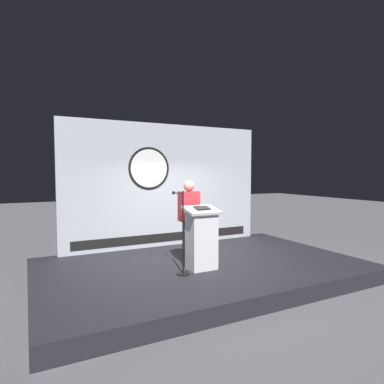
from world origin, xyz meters
The scene contains 6 objects.
ground_plane centered at (0.00, 0.00, 0.00)m, with size 40.00×40.00×0.00m, color #4C4C51.
stage_platform centered at (0.00, 0.00, 0.15)m, with size 6.40×4.00×0.30m, color black.
banner_display centered at (-0.01, 1.85, 1.83)m, with size 5.21×0.12×3.06m.
podium centered at (-0.20, -0.36, 0.90)m, with size 0.64×0.50×1.22m.
speaker_person centered at (-0.23, 0.12, 1.17)m, with size 0.40×0.26×1.69m.
microphone_stand centered at (-0.66, -0.45, 0.84)m, with size 0.24×0.58×1.52m.
Camera 1 is at (-3.18, -5.78, 2.16)m, focal length 30.47 mm.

